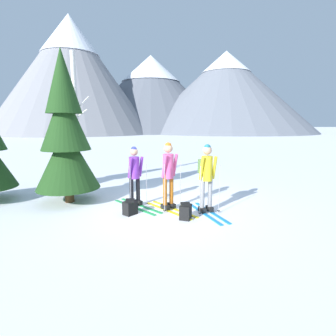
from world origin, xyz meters
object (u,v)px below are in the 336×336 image
(backpack_on_snow_beside, at_px, (186,211))
(backpack_on_snow_front, at_px, (130,207))
(skier_in_yellow, at_px, (207,174))
(skier_in_pink, at_px, (169,173))
(pine_tree_mid, at_px, (66,134))
(birch_tree_tall, at_px, (76,120))
(skier_in_purple, at_px, (135,174))

(backpack_on_snow_beside, bearing_deg, backpack_on_snow_front, 163.91)
(backpack_on_snow_beside, bearing_deg, skier_in_yellow, 38.28)
(skier_in_pink, bearing_deg, backpack_on_snow_beside, -63.60)
(skier_in_yellow, distance_m, backpack_on_snow_front, 2.10)
(skier_in_yellow, relative_size, pine_tree_mid, 0.41)
(pine_tree_mid, xyz_separation_m, birch_tree_tall, (-0.30, 2.18, 0.43))
(skier_in_purple, height_order, skier_in_yellow, skier_in_yellow)
(backpack_on_snow_front, relative_size, backpack_on_snow_beside, 1.03)
(skier_in_pink, xyz_separation_m, skier_in_yellow, (0.95, -0.28, 0.01))
(skier_in_purple, height_order, skier_in_pink, skier_in_pink)
(skier_in_pink, bearing_deg, backpack_on_snow_front, -160.74)
(pine_tree_mid, height_order, backpack_on_snow_front, pine_tree_mid)
(birch_tree_tall, bearing_deg, pine_tree_mid, -82.12)
(skier_in_pink, xyz_separation_m, pine_tree_mid, (-2.85, 0.84, 0.98))
(skier_in_pink, relative_size, birch_tree_tall, 0.38)
(birch_tree_tall, bearing_deg, backpack_on_snow_beside, -46.85)
(pine_tree_mid, bearing_deg, skier_in_pink, -16.43)
(skier_in_pink, relative_size, backpack_on_snow_front, 4.51)
(skier_in_pink, relative_size, pine_tree_mid, 0.42)
(skier_in_yellow, bearing_deg, skier_in_pink, 163.65)
(skier_in_pink, distance_m, birch_tree_tall, 4.59)
(skier_in_pink, height_order, backpack_on_snow_beside, skier_in_pink)
(birch_tree_tall, bearing_deg, skier_in_yellow, -38.78)
(pine_tree_mid, distance_m, backpack_on_snow_front, 2.84)
(skier_in_purple, bearing_deg, backpack_on_snow_front, -97.16)
(birch_tree_tall, relative_size, backpack_on_snow_front, 12.00)
(birch_tree_tall, bearing_deg, backpack_on_snow_front, -57.25)
(birch_tree_tall, bearing_deg, skier_in_purple, -50.10)
(skier_in_pink, distance_m, backpack_on_snow_beside, 1.15)
(skier_in_yellow, relative_size, backpack_on_snow_beside, 4.58)
(skier_in_yellow, bearing_deg, birch_tree_tall, 141.22)
(backpack_on_snow_beside, bearing_deg, skier_in_purple, 140.02)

